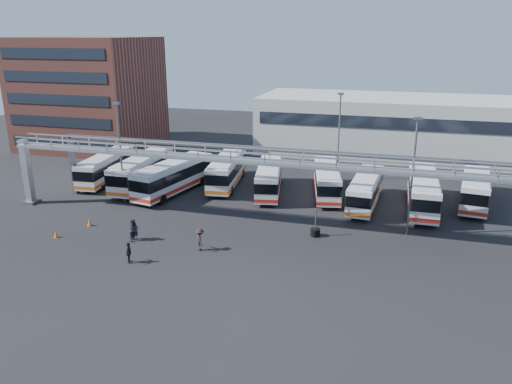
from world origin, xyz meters
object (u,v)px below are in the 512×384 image
(bus_3, at_px, (227,169))
(cone_left, at_px, (56,234))
(pedestrian_b, at_px, (134,230))
(pedestrian_c, at_px, (200,240))
(bus_7, at_px, (423,191))
(light_pole_back, at_px, (339,132))
(bus_0, at_px, (106,167))
(bus_1, at_px, (142,170))
(pedestrian_a, at_px, (136,231))
(bus_4, at_px, (269,177))
(bus_6, at_px, (366,189))
(light_pole_left, at_px, (120,147))
(light_pole_mid, at_px, (413,171))
(cone_right, at_px, (89,222))
(bus_5, at_px, (327,179))
(tire_stack, at_px, (315,232))
(bus_8, at_px, (476,187))
(bus_2, at_px, (174,176))
(pedestrian_d, at_px, (129,253))

(bus_3, bearing_deg, cone_left, -123.76)
(pedestrian_b, xyz_separation_m, pedestrian_c, (6.08, -0.28, -0.03))
(bus_7, bearing_deg, light_pole_back, 139.64)
(bus_0, xyz_separation_m, bus_1, (5.01, -0.68, 0.15))
(cone_left, bearing_deg, pedestrian_c, 4.66)
(pedestrian_a, height_order, pedestrian_c, pedestrian_c)
(bus_4, height_order, bus_6, bus_4)
(light_pole_left, distance_m, bus_6, 24.90)
(light_pole_mid, relative_size, cone_right, 15.09)
(cone_left, bearing_deg, light_pole_back, 49.19)
(bus_1, distance_m, bus_5, 20.54)
(light_pole_left, bearing_deg, bus_6, 13.26)
(cone_left, bearing_deg, bus_1, 89.84)
(pedestrian_b, relative_size, tire_stack, 0.79)
(bus_0, bearing_deg, bus_8, -0.88)
(light_pole_left, height_order, cone_left, light_pole_left)
(bus_0, xyz_separation_m, bus_2, (9.37, -1.78, 0.15))
(light_pole_back, relative_size, pedestrian_b, 5.39)
(light_pole_left, bearing_deg, tire_stack, -9.71)
(bus_4, relative_size, pedestrian_d, 6.33)
(bus_4, xyz_separation_m, bus_8, (20.92, 2.17, 0.11))
(bus_2, height_order, bus_6, bus_2)
(bus_7, distance_m, pedestrian_c, 23.01)
(light_pole_back, height_order, bus_6, light_pole_back)
(bus_3, bearing_deg, cone_right, -124.84)
(light_pole_back, xyz_separation_m, cone_right, (-19.56, -20.85, -5.39))
(pedestrian_b, xyz_separation_m, cone_left, (-6.73, -1.32, -0.63))
(pedestrian_a, distance_m, pedestrian_b, 0.31)
(bus_2, xyz_separation_m, cone_left, (-4.40, -14.13, -1.62))
(pedestrian_c, xyz_separation_m, cone_right, (-11.64, 2.10, -0.58))
(bus_0, bearing_deg, pedestrian_a, -56.33)
(bus_3, height_order, bus_4, bus_3)
(light_pole_back, distance_m, tire_stack, 18.30)
(light_pole_mid, xyz_separation_m, bus_7, (1.37, 7.20, -3.81))
(bus_0, relative_size, tire_stack, 4.51)
(bus_5, relative_size, bus_8, 0.95)
(bus_2, distance_m, bus_6, 20.29)
(bus_1, bearing_deg, light_pole_left, -84.62)
(bus_3, distance_m, tire_stack, 17.15)
(bus_0, xyz_separation_m, pedestrian_d, (13.47, -18.53, -0.94))
(bus_8, bearing_deg, cone_right, -147.05)
(pedestrian_d, xyz_separation_m, cone_left, (-8.51, 2.62, -0.53))
(bus_0, distance_m, pedestrian_a, 18.53)
(light_pole_mid, relative_size, bus_6, 0.98)
(bus_3, relative_size, pedestrian_c, 6.17)
(bus_0, relative_size, pedestrian_c, 5.90)
(bus_1, height_order, cone_right, bus_1)
(bus_5, relative_size, cone_left, 16.96)
(bus_7, distance_m, cone_left, 34.22)
(light_pole_back, height_order, cone_right, light_pole_back)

